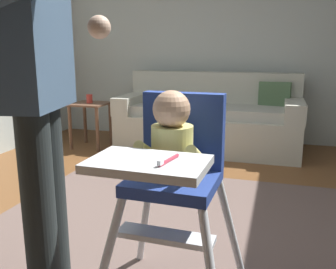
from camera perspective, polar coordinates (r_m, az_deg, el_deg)
name	(u,v)px	position (r m, az deg, el deg)	size (l,w,h in m)	color
ground	(139,232)	(2.52, -4.51, -14.78)	(5.73, 6.72, 0.10)	brown
wall_far	(213,35)	(4.73, 6.93, 15.03)	(4.93, 0.06, 2.60)	#B6BFB8
area_rug	(155,243)	(2.27, -2.04, -16.40)	(2.31, 2.52, 0.01)	brown
couch	(210,120)	(4.28, 6.48, 2.24)	(2.02, 0.86, 0.86)	beige
high_chair	(174,160)	(1.54, 0.86, -4.00)	(0.62, 0.74, 0.97)	white
adult_standing	(37,91)	(1.62, -19.45, 6.32)	(0.58, 0.50, 1.68)	#252B2B
toy_ball	(47,166)	(3.56, -18.19, -4.61)	(0.17, 0.17, 0.17)	#284CB7
side_table	(90,115)	(4.38, -11.86, 2.95)	(0.40, 0.40, 0.52)	brown
sippy_cup	(89,99)	(4.35, -12.00, 5.41)	(0.07, 0.07, 0.10)	#D13D33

